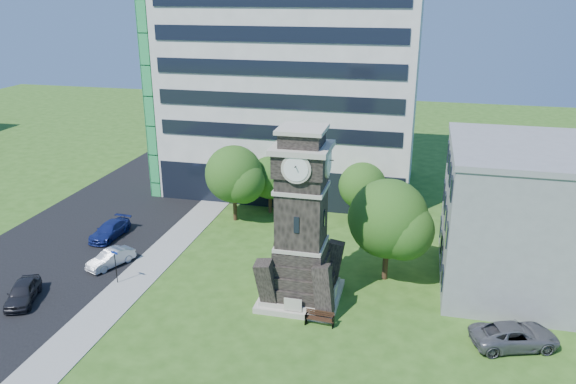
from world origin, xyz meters
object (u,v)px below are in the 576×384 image
(car_street_south, at_px, (23,292))
(park_bench, at_px, (320,318))
(car_street_mid, at_px, (111,258))
(street_sign, at_px, (115,263))
(car_east_lot, at_px, (515,336))
(clock_tower, at_px, (301,229))
(car_street_north, at_px, (110,230))

(car_street_south, height_order, park_bench, car_street_south)
(car_street_south, relative_size, car_street_mid, 1.08)
(park_bench, relative_size, street_sign, 0.71)
(car_east_lot, bearing_deg, clock_tower, 61.49)
(car_street_mid, bearing_deg, park_bench, 9.69)
(park_bench, bearing_deg, street_sign, 177.09)
(car_street_south, bearing_deg, car_street_mid, 41.90)
(clock_tower, relative_size, street_sign, 4.65)
(park_bench, bearing_deg, clock_tower, 126.64)
(car_street_south, height_order, car_east_lot, car_east_lot)
(car_street_north, bearing_deg, car_street_mid, -55.31)
(car_street_north, xyz_separation_m, car_east_lot, (32.08, -8.58, 0.06))
(car_street_south, height_order, street_sign, street_sign)
(car_street_south, relative_size, street_sign, 1.59)
(car_street_mid, xyz_separation_m, car_street_north, (-2.90, 4.85, 0.03))
(car_street_mid, distance_m, car_east_lot, 29.42)
(clock_tower, xyz_separation_m, car_street_south, (-18.55, -4.92, -4.57))
(car_east_lot, bearing_deg, street_sign, 68.72)
(clock_tower, relative_size, car_street_south, 2.93)
(car_street_mid, xyz_separation_m, car_east_lot, (29.18, -3.73, 0.09))
(park_bench, xyz_separation_m, street_sign, (-15.46, 1.86, 1.13))
(clock_tower, bearing_deg, car_street_north, 161.49)
(park_bench, distance_m, street_sign, 15.61)
(clock_tower, height_order, street_sign, clock_tower)
(park_bench, height_order, street_sign, street_sign)
(car_east_lot, distance_m, street_sign, 27.34)
(car_street_south, bearing_deg, car_street_north, 67.34)
(car_street_mid, height_order, street_sign, street_sign)
(clock_tower, distance_m, car_street_mid, 16.19)
(car_street_mid, height_order, car_east_lot, car_east_lot)
(car_street_mid, bearing_deg, clock_tower, 18.64)
(clock_tower, distance_m, car_street_north, 19.90)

